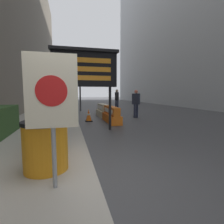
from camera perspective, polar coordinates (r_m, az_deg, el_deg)
The scene contains 11 objects.
ground_plane at distance 3.02m, azimuth -4.91°, elevation -21.89°, with size 120.00×120.00×0.00m, color #3F3F42.
barrel_drum_foreground at distance 3.20m, azimuth -20.85°, elevation -10.11°, with size 0.75×0.75×0.84m.
barrel_drum_middle at distance 4.09m, azimuth -19.84°, elevation -6.55°, with size 0.75×0.75×0.84m.
warning_sign at distance 2.40m, azimuth -19.01°, elevation 4.09°, with size 0.66×0.08×1.81m.
message_board at distance 6.65m, azimuth -8.80°, elevation 13.67°, with size 2.47×0.36×3.01m.
jersey_barrier_orange_near at distance 8.56m, azimuth -0.18°, elevation -1.08°, with size 0.52×2.06×0.78m.
jersey_barrier_cream at distance 10.72m, azimuth -3.02°, elevation 0.35°, with size 0.59×1.78×0.77m.
traffic_cone_near at distance 8.88m, azimuth -7.63°, elevation -1.12°, with size 0.35×0.35×0.62m.
traffic_light_near_curb at distance 14.10m, azimuth -10.48°, elevation 13.73°, with size 0.28×0.44×4.60m.
pedestrian_worker at distance 14.95m, azimuth 1.60°, elevation 4.65°, with size 0.44×0.53×1.74m.
pedestrian_passerby at distance 10.23m, azimuth 7.84°, elevation 3.49°, with size 0.49×0.46×1.62m.
Camera 1 is at (-0.41, -2.64, 1.42)m, focal length 28.00 mm.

